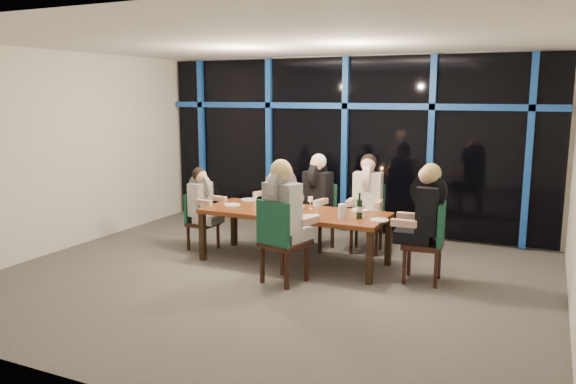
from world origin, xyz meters
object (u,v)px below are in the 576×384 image
object	(u,v)px
chair_far_left	(280,211)
diner_near_mid	(284,203)
chair_end_right	(431,238)
chair_near_mid	(280,238)
chair_end_left	(199,218)
diner_far_left	(276,191)
chair_far_mid	(319,212)
chair_far_right	(368,214)
diner_far_mid	(316,188)
diner_end_left	(202,196)
diner_far_right	(367,189)
water_pitcher	(342,211)
dining_table	(294,216)
diner_end_right	(425,206)
wine_bottle	(359,209)

from	to	relation	value
chair_far_left	diner_near_mid	world-z (taller)	diner_near_mid
chair_end_right	chair_near_mid	bearing A→B (deg)	-67.31
chair_end_left	diner_far_left	xyz separation A→B (m)	(0.88, 0.91, 0.35)
chair_far_mid	chair_far_right	size ratio (longest dim) A/B	0.99
chair_end_left	diner_far_mid	distance (m)	1.86
diner_far_left	diner_end_left	world-z (taller)	diner_far_left
chair_far_left	chair_end_left	size ratio (longest dim) A/B	1.00
diner_far_right	water_pitcher	distance (m)	1.15
diner_near_mid	diner_end_left	bearing A→B (deg)	-11.16
dining_table	diner_far_mid	bearing A→B (deg)	89.26
chair_far_mid	diner_far_mid	bearing A→B (deg)	-90.00
diner_far_mid	water_pitcher	bearing A→B (deg)	-42.37
chair_far_left	chair_far_mid	xyz separation A→B (m)	(0.74, -0.14, 0.07)
chair_far_left	diner_end_right	bearing A→B (deg)	0.13
diner_far_right	chair_far_left	bearing A→B (deg)	171.42
chair_near_mid	diner_near_mid	size ratio (longest dim) A/B	1.03
diner_far_mid	diner_near_mid	bearing A→B (deg)	-72.40
chair_end_left	diner_far_right	xyz separation A→B (m)	(2.38, 0.92, 0.48)
chair_far_mid	diner_near_mid	size ratio (longest dim) A/B	0.96
diner_far_left	chair_far_right	bearing A→B (deg)	26.77
diner_far_right	diner_end_left	xyz separation A→B (m)	(-2.31, -0.93, -0.13)
chair_far_right	chair_near_mid	bearing A→B (deg)	-111.86
diner_far_mid	diner_end_left	size ratio (longest dim) A/B	1.16
chair_far_right	chair_near_mid	xyz separation A→B (m)	(-0.54, -1.95, 0.04)
chair_far_right	chair_near_mid	distance (m)	2.02
diner_end_left	wine_bottle	world-z (taller)	diner_end_left
chair_far_left	wine_bottle	xyz separation A→B (m)	(1.69, -1.09, 0.40)
chair_end_right	diner_far_mid	world-z (taller)	diner_far_mid
diner_end_right	diner_near_mid	bearing A→B (deg)	-68.45
diner_far_left	diner_near_mid	distance (m)	2.03
chair_end_left	water_pitcher	world-z (taller)	water_pitcher
chair_far_mid	chair_near_mid	xyz separation A→B (m)	(0.19, -1.78, 0.04)
chair_far_left	water_pitcher	bearing A→B (deg)	-15.84
dining_table	chair_far_left	world-z (taller)	chair_far_left
chair_far_left	chair_near_mid	xyz separation A→B (m)	(0.93, -1.92, 0.11)
chair_far_mid	water_pitcher	distance (m)	1.33
diner_end_left	dining_table	bearing A→B (deg)	-85.34
chair_end_right	diner_near_mid	xyz separation A→B (m)	(-1.67, -0.77, 0.44)
chair_far_left	chair_far_mid	bearing A→B (deg)	12.41
chair_far_left	diner_end_right	size ratio (longest dim) A/B	0.86
chair_far_left	diner_far_right	world-z (taller)	diner_far_right
chair_far_mid	diner_near_mid	distance (m)	1.77
diner_far_mid	water_pitcher	world-z (taller)	diner_far_mid
diner_far_left	chair_far_mid	bearing A→B (deg)	17.77
diner_end_left	water_pitcher	distance (m)	2.33
diner_far_right	wine_bottle	bearing A→B (deg)	-84.81
dining_table	diner_far_left	bearing A→B (deg)	128.03
dining_table	chair_far_left	bearing A→B (deg)	125.06
diner_far_left	wine_bottle	bearing A→B (deg)	-7.77
chair_end_right	water_pitcher	distance (m)	1.17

